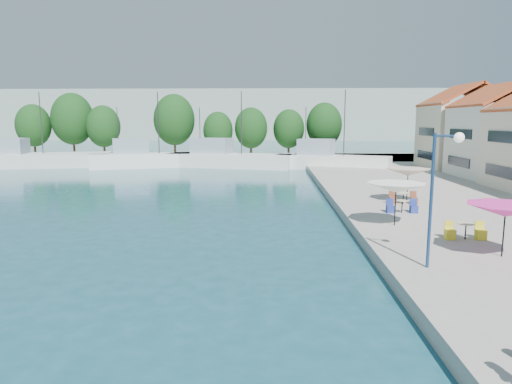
{
  "coord_description": "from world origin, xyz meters",
  "views": [
    {
      "loc": [
        1.63,
        -3.19,
        6.02
      ],
      "look_at": [
        0.65,
        26.0,
        1.47
      ],
      "focal_mm": 32.0,
      "sensor_mm": 36.0,
      "label": 1
    }
  ],
  "objects_px": {
    "trawler_04": "(329,161)",
    "street_lamp": "(442,175)",
    "trawler_02": "(145,159)",
    "umbrella_white": "(396,188)",
    "trawler_01": "(22,159)",
    "umbrella_cream": "(408,172)",
    "trawler_03": "(227,159)",
    "umbrella_pink": "(506,211)"
  },
  "relations": [
    {
      "from": "umbrella_white",
      "to": "street_lamp",
      "type": "height_order",
      "value": "street_lamp"
    },
    {
      "from": "trawler_01",
      "to": "umbrella_white",
      "type": "bearing_deg",
      "value": -54.08
    },
    {
      "from": "umbrella_white",
      "to": "street_lamp",
      "type": "bearing_deg",
      "value": -92.67
    },
    {
      "from": "trawler_01",
      "to": "umbrella_cream",
      "type": "bearing_deg",
      "value": -46.0
    },
    {
      "from": "umbrella_white",
      "to": "trawler_04",
      "type": "bearing_deg",
      "value": 88.69
    },
    {
      "from": "umbrella_pink",
      "to": "umbrella_white",
      "type": "distance_m",
      "value": 6.18
    },
    {
      "from": "trawler_04",
      "to": "umbrella_pink",
      "type": "relative_size",
      "value": 4.73
    },
    {
      "from": "trawler_04",
      "to": "umbrella_white",
      "type": "bearing_deg",
      "value": -69.8
    },
    {
      "from": "umbrella_cream",
      "to": "trawler_03",
      "type": "bearing_deg",
      "value": 117.53
    },
    {
      "from": "trawler_02",
      "to": "umbrella_pink",
      "type": "bearing_deg",
      "value": -77.76
    },
    {
      "from": "trawler_04",
      "to": "umbrella_cream",
      "type": "height_order",
      "value": "trawler_04"
    },
    {
      "from": "trawler_03",
      "to": "umbrella_cream",
      "type": "height_order",
      "value": "trawler_03"
    },
    {
      "from": "trawler_03",
      "to": "umbrella_white",
      "type": "height_order",
      "value": "trawler_03"
    },
    {
      "from": "trawler_02",
      "to": "trawler_03",
      "type": "distance_m",
      "value": 10.7
    },
    {
      "from": "umbrella_white",
      "to": "umbrella_pink",
      "type": "bearing_deg",
      "value": -62.42
    },
    {
      "from": "trawler_03",
      "to": "umbrella_white",
      "type": "distance_m",
      "value": 38.11
    },
    {
      "from": "trawler_02",
      "to": "street_lamp",
      "type": "distance_m",
      "value": 48.53
    },
    {
      "from": "trawler_03",
      "to": "umbrella_pink",
      "type": "xyz_separation_m",
      "value": [
        15.24,
        -41.49,
        1.42
      ]
    },
    {
      "from": "trawler_01",
      "to": "umbrella_white",
      "type": "xyz_separation_m",
      "value": [
        39.28,
        -35.13,
        1.54
      ]
    },
    {
      "from": "trawler_03",
      "to": "umbrella_cream",
      "type": "relative_size",
      "value": 5.69
    },
    {
      "from": "umbrella_pink",
      "to": "umbrella_white",
      "type": "height_order",
      "value": "umbrella_white"
    },
    {
      "from": "trawler_01",
      "to": "street_lamp",
      "type": "bearing_deg",
      "value": -59.58
    },
    {
      "from": "trawler_02",
      "to": "trawler_04",
      "type": "height_order",
      "value": "same"
    },
    {
      "from": "umbrella_pink",
      "to": "street_lamp",
      "type": "bearing_deg",
      "value": -153.02
    },
    {
      "from": "trawler_04",
      "to": "street_lamp",
      "type": "bearing_deg",
      "value": -70.04
    },
    {
      "from": "umbrella_pink",
      "to": "street_lamp",
      "type": "xyz_separation_m",
      "value": [
        -3.19,
        -1.62,
        1.59
      ]
    },
    {
      "from": "trawler_04",
      "to": "umbrella_white",
      "type": "height_order",
      "value": "trawler_04"
    },
    {
      "from": "umbrella_pink",
      "to": "trawler_02",
      "type": "bearing_deg",
      "value": 122.22
    },
    {
      "from": "umbrella_white",
      "to": "umbrella_cream",
      "type": "bearing_deg",
      "value": 69.22
    },
    {
      "from": "umbrella_white",
      "to": "trawler_03",
      "type": "bearing_deg",
      "value": 108.96
    },
    {
      "from": "trawler_01",
      "to": "umbrella_white",
      "type": "height_order",
      "value": "trawler_01"
    },
    {
      "from": "trawler_01",
      "to": "umbrella_white",
      "type": "distance_m",
      "value": 52.72
    },
    {
      "from": "trawler_03",
      "to": "trawler_04",
      "type": "distance_m",
      "value": 13.37
    },
    {
      "from": "trawler_01",
      "to": "umbrella_cream",
      "type": "distance_m",
      "value": 50.49
    },
    {
      "from": "trawler_01",
      "to": "trawler_03",
      "type": "xyz_separation_m",
      "value": [
        26.9,
        0.89,
        0.0
      ]
    },
    {
      "from": "trawler_04",
      "to": "street_lamp",
      "type": "height_order",
      "value": "trawler_04"
    },
    {
      "from": "trawler_04",
      "to": "umbrella_cream",
      "type": "xyz_separation_m",
      "value": [
        1.93,
        -26.48,
        1.57
      ]
    },
    {
      "from": "trawler_01",
      "to": "trawler_03",
      "type": "relative_size",
      "value": 1.29
    },
    {
      "from": "trawler_02",
      "to": "umbrella_white",
      "type": "distance_m",
      "value": 42.5
    },
    {
      "from": "trawler_04",
      "to": "umbrella_pink",
      "type": "bearing_deg",
      "value": -65.42
    },
    {
      "from": "street_lamp",
      "to": "umbrella_pink",
      "type": "bearing_deg",
      "value": 50.49
    },
    {
      "from": "trawler_02",
      "to": "umbrella_pink",
      "type": "relative_size",
      "value": 4.94
    }
  ]
}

